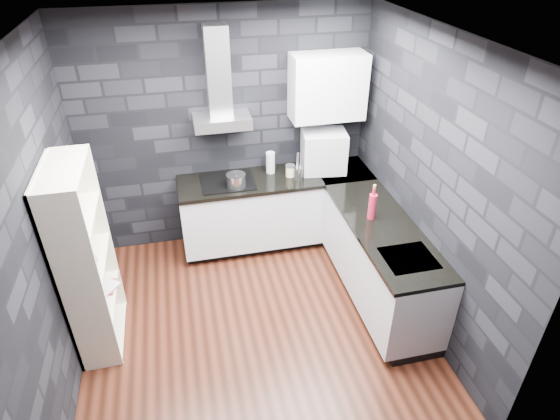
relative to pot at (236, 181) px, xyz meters
name	(u,v)px	position (x,y,z in m)	size (l,w,h in m)	color
ground	(256,324)	(-0.03, -1.18, -0.97)	(3.20, 3.20, 0.00)	#451D12
ceiling	(245,39)	(-0.03, -1.18, 1.73)	(3.20, 3.20, 0.00)	white
wall_back	(226,132)	(-0.03, 0.45, 0.38)	(3.20, 0.05, 2.70)	black
wall_front	(304,362)	(-0.03, -2.80, 0.38)	(3.20, 0.05, 2.70)	black
wall_left	(42,233)	(-1.66, -1.18, 0.38)	(0.05, 3.20, 2.70)	black
wall_right	(430,186)	(1.59, -1.18, 0.38)	(0.05, 3.20, 2.70)	black
toekick_back	(276,236)	(0.47, 0.16, -0.92)	(2.18, 0.50, 0.10)	black
toekick_right	(379,292)	(1.31, -1.08, -0.92)	(0.50, 1.78, 0.10)	black
counter_back_cab	(276,208)	(0.47, 0.12, -0.49)	(2.20, 0.60, 0.76)	silver
counter_right_cab	(380,261)	(1.27, -1.08, -0.49)	(0.60, 1.80, 0.76)	silver
counter_back_top	(276,179)	(0.47, 0.11, -0.09)	(2.20, 0.62, 0.04)	black
counter_right_top	(384,228)	(1.26, -1.08, -0.09)	(0.62, 1.80, 0.04)	black
counter_corner_top	(343,171)	(1.27, 0.12, -0.09)	(0.62, 0.62, 0.04)	black
hood_body	(222,121)	(-0.08, 0.25, 0.59)	(0.60, 0.34, 0.12)	silver
hood_chimney	(218,71)	(-0.08, 0.32, 1.10)	(0.24, 0.20, 0.90)	silver
upper_cabinet	(328,87)	(1.07, 0.25, 0.88)	(0.80, 0.35, 0.70)	silver
cooktop	(228,182)	(-0.08, 0.12, -0.07)	(0.58, 0.50, 0.01)	black
sink_rim	(409,258)	(1.27, -1.58, -0.08)	(0.44, 0.40, 0.01)	silver
pot	(236,181)	(0.00, 0.00, 0.00)	(0.20, 0.20, 0.12)	silver
glass_vase	(270,163)	(0.43, 0.24, 0.05)	(0.10, 0.10, 0.25)	silver
storage_jar	(290,171)	(0.63, 0.10, -0.01)	(0.10, 0.10, 0.12)	beige
utensil_crock	(298,173)	(0.70, 0.02, 0.00)	(0.10, 0.10, 0.13)	silver
appliance_garage	(324,152)	(1.04, 0.17, 0.15)	(0.49, 0.38, 0.49)	#AFB1B7
red_bottle	(372,207)	(1.19, -0.92, 0.06)	(0.08, 0.08, 0.26)	maroon
bookshelf	(86,261)	(-1.45, -1.00, -0.07)	(0.34, 0.80, 1.80)	beige
fruit_bowl	(84,263)	(-1.45, -1.07, -0.03)	(0.23, 0.23, 0.06)	silver
book_red	(95,280)	(-1.46, -0.85, -0.40)	(0.16, 0.02, 0.22)	maroon
book_second	(95,277)	(-1.46, -0.83, -0.38)	(0.18, 0.02, 0.24)	#B2B2B2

